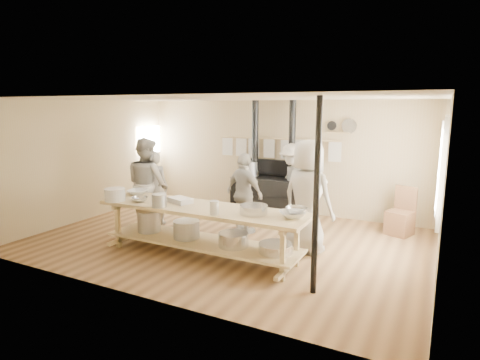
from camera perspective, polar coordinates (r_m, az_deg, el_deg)
The scene contains 24 objects.
ground at distance 7.58m, azimuth -1.74°, elevation -8.55°, with size 7.00×7.00×0.00m, color brown.
room_shell at distance 7.21m, azimuth -1.81°, elevation 3.74°, with size 7.00×7.00×7.00m.
window_right at distance 6.94m, azimuth 26.86°, elevation 1.32°, with size 0.09×1.50×1.65m.
left_opening at distance 10.82m, azimuth -12.82°, elevation 5.60°, with size 0.00×0.90×0.90m.
stove at distance 9.28m, azimuth 4.52°, elevation -1.68°, with size 1.90×0.75×2.60m.
towel_rail at distance 9.38m, azimuth 5.31°, elevation 4.82°, with size 3.00×0.04×0.47m.
back_wall_shelf at distance 8.94m, azimuth 14.25°, elevation 7.17°, with size 0.63×0.14×0.32m.
prep_table at distance 6.69m, azimuth -5.58°, elevation -6.52°, with size 3.60×0.90×0.85m.
support_post at distance 5.25m, azimuth 10.79°, elevation -2.56°, with size 0.08×0.08×2.60m, color black.
cook_far_left at distance 8.62m, azimuth -12.02°, elevation -1.06°, with size 0.57×0.37×1.56m, color #B7AFA2.
cook_left at distance 8.25m, azimuth -13.04°, elevation -0.55°, with size 0.91×0.71×1.86m, color #B7AFA2.
cook_center at distance 6.84m, azimuth 9.55°, elevation -2.37°, with size 0.94×0.61×1.93m, color #B7AFA2.
cook_right at distance 7.79m, azimuth 0.62°, elevation -1.95°, with size 0.93×0.39×1.59m, color #B7AFA2.
cook_by_window at distance 8.87m, azimuth 7.48°, elevation -0.23°, with size 1.08×0.62×1.67m, color #B7AFA2.
chair at distance 8.42m, azimuth 21.81°, elevation -5.38°, with size 0.56×0.56×0.94m.
bowl_white_a at distance 7.69m, azimuth -14.35°, elevation -1.68°, with size 0.35×0.35×0.09m, color white.
bowl_steel_a at distance 7.09m, azimuth -14.11°, elevation -2.69°, with size 0.28×0.28×0.09m, color silver.
bowl_white_b at distance 5.97m, azimuth 7.45°, elevation -4.87°, with size 0.37×0.37×0.09m, color white.
bowl_steel_b at distance 6.15m, azimuth 8.06°, elevation -4.38°, with size 0.34×0.34×0.11m, color silver.
roasting_pan at distance 6.88m, azimuth -8.50°, elevation -2.88°, with size 0.40×0.26×0.09m, color #B2B2B7.
mixing_bowl_large at distance 6.11m, azimuth 1.95°, elevation -4.22°, with size 0.43×0.43×0.14m, color silver.
bucket_galv at distance 6.64m, azimuth -11.42°, elevation -2.88°, with size 0.23×0.23×0.22m, color gray.
deep_bowl_enamel at distance 7.27m, azimuth -17.36°, elevation -2.00°, with size 0.35×0.35×0.22m, color white.
pitcher at distance 6.07m, azimuth -3.69°, elevation -3.97°, with size 0.14×0.14×0.22m, color white.
Camera 1 is at (3.46, -6.27, 2.47)m, focal length 30.00 mm.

